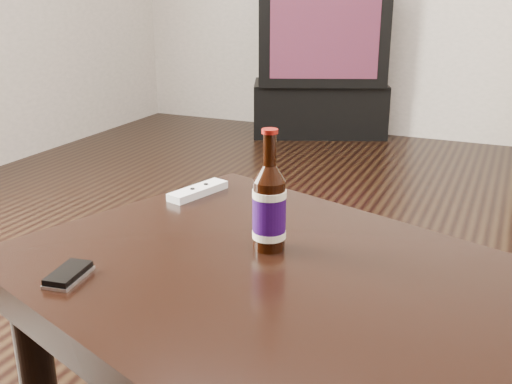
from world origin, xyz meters
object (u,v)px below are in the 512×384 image
at_px(coffee_table, 339,331).
at_px(phone, 68,275).
at_px(tv_stand, 319,108).
at_px(beer_bottle, 269,208).
at_px(remote, 198,191).
at_px(tv, 322,36).

height_order(coffee_table, phone, phone).
distance_m(tv_stand, beer_bottle, 3.26).
distance_m(coffee_table, beer_bottle, 0.29).
height_order(phone, remote, remote).
distance_m(tv_stand, coffee_table, 3.44).
distance_m(tv, coffee_table, 3.44).
bearing_deg(remote, tv, 117.19).
distance_m(phone, remote, 0.53).
xyz_separation_m(beer_bottle, remote, (-0.31, 0.24, -0.08)).
bearing_deg(tv_stand, coffee_table, -93.46).
bearing_deg(beer_bottle, phone, -136.22).
bearing_deg(tv, beer_bottle, -95.99).
bearing_deg(beer_bottle, tv_stand, 105.98).
height_order(coffee_table, remote, remote).
bearing_deg(phone, beer_bottle, 34.97).
xyz_separation_m(tv, beer_bottle, (0.89, -3.11, -0.11)).
bearing_deg(tv, tv_stand, 90.00).
bearing_deg(coffee_table, beer_bottle, 143.76).
height_order(tv, coffee_table, tv).
bearing_deg(beer_bottle, coffee_table, -36.24).
bearing_deg(coffee_table, tv_stand, 108.51).
xyz_separation_m(phone, remote, (-0.01, 0.53, 0.00)).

